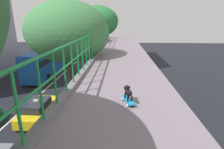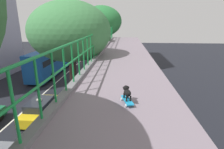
% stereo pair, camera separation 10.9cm
% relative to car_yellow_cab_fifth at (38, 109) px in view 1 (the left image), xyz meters
% --- Properties ---
extents(overpass_deck, '(2.80, 34.29, 0.48)m').
position_rel_car_yellow_cab_fifth_xyz_m(overpass_deck, '(6.42, -8.96, 4.60)').
color(overpass_deck, gray).
rests_on(overpass_deck, bridge_pier).
extents(green_railing, '(0.20, 32.58, 1.20)m').
position_rel_car_yellow_cab_fifth_xyz_m(green_railing, '(5.07, -8.96, 5.11)').
color(green_railing, slate).
rests_on(green_railing, overpass_deck).
extents(car_yellow_cab_fifth, '(1.84, 4.28, 1.57)m').
position_rel_car_yellow_cab_fifth_xyz_m(car_yellow_cab_fifth, '(0.00, 0.00, 0.00)').
color(car_yellow_cab_fifth, yellow).
rests_on(car_yellow_cab_fifth, ground).
extents(city_bus, '(2.50, 11.35, 3.56)m').
position_rel_car_yellow_cab_fifth_xyz_m(city_bus, '(-3.93, 11.82, 1.31)').
color(city_bus, '#13478F').
rests_on(city_bus, ground).
extents(roadside_tree_mid, '(4.16, 4.16, 8.28)m').
position_rel_car_yellow_cab_fifth_xyz_m(roadside_tree_mid, '(3.65, -2.87, 5.99)').
color(roadside_tree_mid, '#4D342F').
rests_on(roadside_tree_mid, ground).
extents(roadside_tree_far, '(3.95, 3.95, 7.55)m').
position_rel_car_yellow_cab_fifth_xyz_m(roadside_tree_far, '(3.18, 3.68, 4.98)').
color(roadside_tree_far, brown).
rests_on(roadside_tree_far, ground).
extents(roadside_tree_farthest, '(4.72, 4.72, 9.03)m').
position_rel_car_yellow_cab_fifth_xyz_m(roadside_tree_farthest, '(3.63, 9.38, 6.49)').
color(roadside_tree_farthest, '#503628').
rests_on(roadside_tree_farthest, ground).
extents(toy_skateboard, '(0.30, 0.53, 0.09)m').
position_rel_car_yellow_cab_fifth_xyz_m(toy_skateboard, '(6.55, -8.37, 4.91)').
color(toy_skateboard, '#1991CA').
rests_on(toy_skateboard, overpass_deck).
extents(small_dog, '(0.21, 0.35, 0.28)m').
position_rel_car_yellow_cab_fifth_xyz_m(small_dog, '(6.55, -8.33, 5.10)').
color(small_dog, black).
rests_on(small_dog, toy_skateboard).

